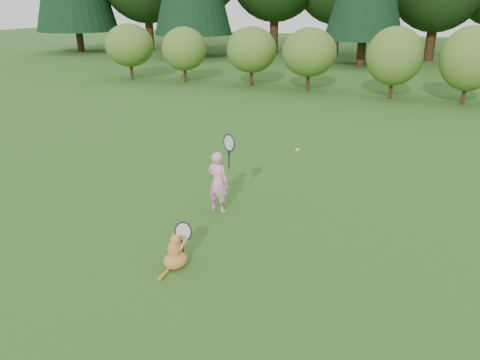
% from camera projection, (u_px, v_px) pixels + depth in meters
% --- Properties ---
extents(ground, '(100.00, 100.00, 0.00)m').
position_uv_depth(ground, '(211.00, 235.00, 7.61)').
color(ground, '#285919').
rests_on(ground, ground).
extents(shrub_row, '(28.00, 3.00, 2.80)m').
position_uv_depth(shrub_row, '(347.00, 60.00, 18.42)').
color(shrub_row, '#416F22').
rests_on(shrub_row, ground).
extents(child, '(0.63, 0.38, 1.68)m').
position_uv_depth(child, '(218.00, 181.00, 8.27)').
color(child, '#FC96C7').
rests_on(child, ground).
extents(cat, '(0.51, 0.75, 0.71)m').
position_uv_depth(cat, '(175.00, 250.00, 6.61)').
color(cat, orange).
rests_on(cat, ground).
extents(tennis_ball, '(0.08, 0.08, 0.08)m').
position_uv_depth(tennis_ball, '(297.00, 150.00, 8.80)').
color(tennis_ball, gold).
rests_on(tennis_ball, ground).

